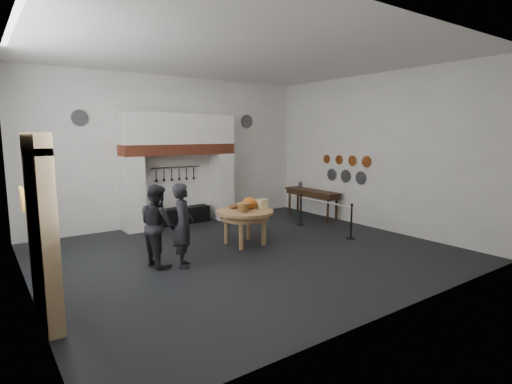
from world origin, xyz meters
TOP-DOWN VIEW (x-y plane):
  - floor at (0.00, 0.00)m, footprint 9.00×8.00m
  - ceiling at (0.00, 0.00)m, footprint 9.00×8.00m
  - wall_back at (0.00, 4.00)m, footprint 9.00×0.02m
  - wall_front at (0.00, -4.00)m, footprint 9.00×0.02m
  - wall_left at (-4.50, 0.00)m, footprint 0.02×8.00m
  - wall_right at (4.50, 0.00)m, footprint 0.02×8.00m
  - chimney_pier_left at (-1.48, 3.65)m, footprint 0.55×0.70m
  - chimney_pier_right at (1.48, 3.65)m, footprint 0.55×0.70m
  - hearth_brick_band at (0.00, 3.65)m, footprint 3.50×0.72m
  - chimney_hood at (0.00, 3.65)m, footprint 3.50×0.70m
  - iron_range at (0.00, 3.72)m, footprint 1.90×0.45m
  - utensil_rail at (0.00, 3.92)m, footprint 1.60×0.02m
  - door_recess at (-4.47, -1.00)m, footprint 0.04×1.10m
  - door_jamb_near at (-4.38, -1.70)m, footprint 0.22×0.30m
  - door_jamb_far at (-4.38, -0.30)m, footprint 0.22×0.30m
  - door_lintel at (-4.38, -1.00)m, footprint 0.22×1.70m
  - wall_plaque at (-4.45, 0.80)m, footprint 0.05×0.34m
  - work_table at (0.34, 0.59)m, footprint 1.80×1.80m
  - pumpkin at (0.54, 0.69)m, footprint 0.36×0.36m
  - cheese_block_big at (0.84, 0.54)m, footprint 0.22×0.22m
  - cheese_block_small at (0.82, 0.84)m, footprint 0.18×0.18m
  - wicker_basket at (0.19, 0.44)m, footprint 0.40×0.40m
  - bread_loaf at (0.24, 0.94)m, footprint 0.31×0.18m
  - visitor_near at (-1.66, -0.06)m, footprint 0.67×0.77m
  - visitor_far at (-2.06, 0.34)m, footprint 0.74×0.91m
  - side_table at (4.10, 2.13)m, footprint 0.55×2.20m
  - pewter_jug at (4.10, 2.73)m, footprint 0.12×0.12m
  - copper_pan_a at (4.46, 0.20)m, footprint 0.03×0.34m
  - copper_pan_b at (4.46, 0.75)m, footprint 0.03×0.32m
  - copper_pan_c at (4.46, 1.30)m, footprint 0.03×0.30m
  - copper_pan_d at (4.46, 1.85)m, footprint 0.03×0.28m
  - pewter_plate_left at (4.46, 0.40)m, footprint 0.03×0.40m
  - pewter_plate_mid at (4.46, 1.00)m, footprint 0.03×0.40m
  - pewter_plate_right at (4.46, 1.60)m, footprint 0.03×0.40m
  - pewter_plate_back_left at (-2.70, 3.96)m, footprint 0.44×0.03m
  - pewter_plate_back_right at (2.70, 3.96)m, footprint 0.44×0.03m
  - barrier_post_near at (2.95, -0.60)m, footprint 0.05×0.05m
  - barrier_post_far at (2.95, 1.40)m, footprint 0.05×0.05m
  - barrier_rope at (2.95, 0.40)m, footprint 0.04×2.00m

SIDE VIEW (x-z plane):
  - floor at x=0.00m, z-range -0.01..0.01m
  - iron_range at x=0.00m, z-range 0.00..0.50m
  - barrier_post_near at x=2.95m, z-range 0.00..0.90m
  - barrier_post_far at x=2.95m, z-range 0.00..0.90m
  - work_table at x=0.34m, z-range 0.80..0.88m
  - barrier_rope at x=2.95m, z-range 0.83..0.87m
  - side_table at x=4.10m, z-range 0.84..0.90m
  - visitor_far at x=-2.06m, z-range 0.00..1.74m
  - visitor_near at x=-1.66m, z-range 0.00..1.77m
  - bread_loaf at x=0.24m, z-range 0.87..1.01m
  - cheese_block_small at x=0.82m, z-range 0.88..1.07m
  - wicker_basket at x=0.19m, z-range 0.88..1.09m
  - cheese_block_big at x=0.84m, z-range 0.88..1.11m
  - pewter_jug at x=4.10m, z-range 0.90..1.12m
  - pumpkin at x=0.54m, z-range 0.88..1.18m
  - chimney_pier_left at x=-1.48m, z-range 0.00..2.15m
  - chimney_pier_right at x=1.48m, z-range 0.00..2.15m
  - door_recess at x=-4.47m, z-range 0.00..2.50m
  - door_jamb_near at x=-4.38m, z-range 0.00..2.60m
  - door_jamb_far at x=-4.38m, z-range 0.00..2.60m
  - pewter_plate_left at x=4.46m, z-range 1.25..1.65m
  - pewter_plate_mid at x=4.46m, z-range 1.25..1.65m
  - pewter_plate_right at x=4.46m, z-range 1.25..1.65m
  - wall_plaque at x=-4.45m, z-range 1.38..1.82m
  - utensil_rail at x=0.00m, z-range 1.74..1.76m
  - copper_pan_b at x=4.46m, z-range 1.79..2.11m
  - copper_pan_d at x=4.46m, z-range 1.81..2.09m
  - copper_pan_a at x=4.46m, z-range 1.78..2.12m
  - copper_pan_c at x=4.46m, z-range 1.80..2.10m
  - wall_back at x=0.00m, z-range 0.00..4.50m
  - wall_front at x=0.00m, z-range 0.00..4.50m
  - wall_left at x=-4.50m, z-range 0.00..4.50m
  - wall_right at x=4.50m, z-range 0.00..4.50m
  - hearth_brick_band at x=0.00m, z-range 2.15..2.47m
  - door_lintel at x=-4.38m, z-range 2.50..2.80m
  - chimney_hood at x=0.00m, z-range 2.47..3.37m
  - pewter_plate_back_left at x=-2.70m, z-range 2.98..3.42m
  - pewter_plate_back_right at x=2.70m, z-range 2.98..3.42m
  - ceiling at x=0.00m, z-range 4.49..4.51m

